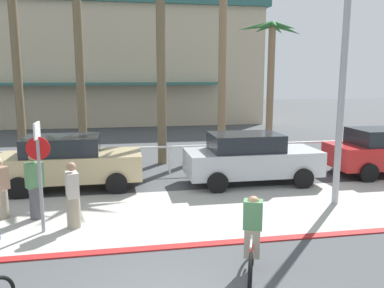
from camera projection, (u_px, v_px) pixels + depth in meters
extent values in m
plane|color=#424447|center=(138.00, 166.00, 15.80)|extent=(80.00, 80.00, 0.00)
cube|color=#ADAAA0|center=(148.00, 215.00, 10.18)|extent=(44.00, 4.00, 0.02)
cube|color=maroon|center=(154.00, 248.00, 8.24)|extent=(44.00, 0.24, 0.03)
cube|color=#BCAD8E|center=(101.00, 68.00, 32.07)|extent=(23.56, 11.80, 8.31)
cube|color=#2D605B|center=(99.00, 11.00, 31.31)|extent=(24.16, 12.40, 0.50)
cube|color=#2D605B|center=(97.00, 84.00, 26.07)|extent=(16.49, 1.20, 0.16)
cylinder|color=white|center=(139.00, 148.00, 14.18)|extent=(24.42, 0.08, 0.08)
cylinder|color=white|center=(43.00, 165.00, 13.68)|extent=(0.08, 0.08, 1.00)
cylinder|color=white|center=(108.00, 163.00, 14.07)|extent=(0.08, 0.08, 1.00)
cylinder|color=white|center=(170.00, 160.00, 14.46)|extent=(0.08, 0.08, 1.00)
cylinder|color=white|center=(228.00, 158.00, 14.85)|extent=(0.08, 0.08, 1.00)
cylinder|color=white|center=(283.00, 156.00, 15.24)|extent=(0.08, 0.08, 1.00)
cylinder|color=white|center=(336.00, 154.00, 15.63)|extent=(0.08, 0.08, 1.00)
cylinder|color=gray|center=(41.00, 187.00, 8.91)|extent=(0.08, 0.08, 2.20)
cube|color=white|center=(37.00, 131.00, 8.69)|extent=(0.04, 0.56, 0.36)
cylinder|color=red|center=(38.00, 148.00, 8.76)|extent=(0.52, 0.03, 0.52)
cylinder|color=#9EA0A5|center=(343.00, 69.00, 10.49)|extent=(0.18, 0.18, 7.50)
cylinder|color=brown|center=(16.00, 53.00, 16.50)|extent=(0.36, 0.36, 8.97)
cylinder|color=brown|center=(78.00, 42.00, 16.35)|extent=(0.36, 0.36, 9.90)
cylinder|color=brown|center=(161.00, 75.00, 15.58)|extent=(0.36, 0.36, 7.18)
cylinder|color=#846B4C|center=(223.00, 51.00, 17.54)|extent=(0.36, 0.36, 9.25)
cylinder|color=#846B4C|center=(270.00, 86.00, 20.13)|extent=(0.36, 0.36, 6.10)
cone|color=#2D6B33|center=(287.00, 29.00, 19.78)|extent=(1.62, 0.32, 0.80)
cone|color=#2D6B33|center=(277.00, 29.00, 20.38)|extent=(1.37, 1.61, 0.64)
cone|color=#2D6B33|center=(263.00, 28.00, 20.35)|extent=(0.68, 1.70, 0.59)
cone|color=#2D6B33|center=(255.00, 27.00, 19.85)|extent=(1.73, 1.06, 0.57)
cone|color=#2D6B33|center=(264.00, 26.00, 19.26)|extent=(1.34, 0.87, 0.59)
cone|color=#2D6B33|center=(275.00, 25.00, 18.97)|extent=(0.62, 1.41, 0.58)
cone|color=#2D6B33|center=(284.00, 26.00, 19.22)|extent=(1.08, 1.24, 0.64)
cube|color=tan|center=(71.00, 166.00, 12.55)|extent=(4.40, 1.80, 0.80)
cube|color=#1E2328|center=(62.00, 145.00, 12.39)|extent=(2.29, 1.58, 0.56)
cylinder|color=black|center=(117.00, 170.00, 13.74)|extent=(0.66, 0.22, 0.66)
cylinder|color=black|center=(116.00, 183.00, 11.99)|extent=(0.66, 0.22, 0.66)
cylinder|color=black|center=(32.00, 173.00, 13.24)|extent=(0.66, 0.22, 0.66)
cylinder|color=black|center=(18.00, 188.00, 11.50)|extent=(0.66, 0.22, 0.66)
cube|color=#B2B7BC|center=(252.00, 162.00, 13.13)|extent=(4.40, 1.80, 0.80)
cube|color=#1E2328|center=(245.00, 142.00, 12.97)|extent=(2.29, 1.58, 0.56)
cylinder|color=black|center=(281.00, 166.00, 14.32)|extent=(0.66, 0.22, 0.66)
cylinder|color=black|center=(303.00, 178.00, 12.57)|extent=(0.66, 0.22, 0.66)
cylinder|color=black|center=(205.00, 169.00, 13.82)|extent=(0.66, 0.22, 0.66)
cylinder|color=black|center=(217.00, 183.00, 12.08)|extent=(0.66, 0.22, 0.66)
cylinder|color=black|center=(340.00, 161.00, 15.04)|extent=(0.66, 0.22, 0.66)
cylinder|color=black|center=(368.00, 173.00, 13.29)|extent=(0.66, 0.22, 0.66)
torus|color=black|center=(250.00, 274.00, 6.54)|extent=(0.31, 0.69, 0.72)
torus|color=black|center=(253.00, 246.00, 7.60)|extent=(0.31, 0.69, 0.72)
cylinder|color=red|center=(252.00, 246.00, 7.25)|extent=(0.29, 0.66, 0.35)
cylinder|color=red|center=(251.00, 251.00, 6.72)|extent=(0.18, 0.38, 0.07)
cylinder|color=red|center=(252.00, 245.00, 7.15)|extent=(0.05, 0.05, 0.44)
cylinder|color=silver|center=(251.00, 242.00, 6.49)|extent=(0.21, 0.48, 0.04)
cube|color=gray|center=(252.00, 242.00, 7.14)|extent=(0.38, 0.40, 0.52)
cube|color=#4C7F51|center=(253.00, 214.00, 7.05)|extent=(0.41, 0.36, 0.52)
sphere|color=#9E7556|center=(253.00, 202.00, 7.01)|extent=(0.22, 0.22, 0.22)
cylinder|color=gray|center=(74.00, 212.00, 9.31)|extent=(0.39, 0.39, 0.77)
cube|color=#B7B2A8|center=(72.00, 185.00, 9.19)|extent=(0.36, 0.45, 0.59)
sphere|color=#9E7556|center=(71.00, 167.00, 9.11)|extent=(0.21, 0.21, 0.21)
cylinder|color=gray|center=(2.00, 204.00, 9.91)|extent=(0.44, 0.44, 0.75)
cylinder|color=#4C4C51|center=(36.00, 203.00, 9.88)|extent=(0.44, 0.44, 0.82)
cube|color=#4C7F51|center=(34.00, 175.00, 9.76)|extent=(0.48, 0.43, 0.64)
sphere|color=#9E7556|center=(33.00, 157.00, 9.68)|extent=(0.23, 0.23, 0.23)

